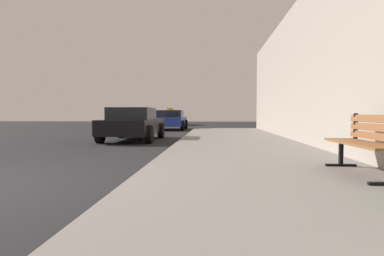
{
  "coord_description": "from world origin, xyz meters",
  "views": [
    {
      "loc": [
        3.14,
        -4.33,
        1.03
      ],
      "look_at": [
        2.73,
        2.11,
        0.75
      ],
      "focal_mm": 30.3,
      "sensor_mm": 36.0,
      "label": 1
    }
  ],
  "objects_px": {
    "car_white": "(175,118)",
    "car_black": "(133,124)",
    "car_blue": "(170,120)",
    "bench": "(368,139)"
  },
  "relations": [
    {
      "from": "bench",
      "to": "car_white",
      "type": "distance_m",
      "value": 26.2
    },
    {
      "from": "car_white",
      "to": "car_black",
      "type": "bearing_deg",
      "value": -88.39
    },
    {
      "from": "car_black",
      "to": "car_blue",
      "type": "distance_m",
      "value": 8.68
    },
    {
      "from": "bench",
      "to": "car_black",
      "type": "height_order",
      "value": "car_black"
    },
    {
      "from": "bench",
      "to": "car_white",
      "type": "xyz_separation_m",
      "value": [
        -5.84,
        25.54,
        -0.02
      ]
    },
    {
      "from": "bench",
      "to": "car_white",
      "type": "bearing_deg",
      "value": 102.17
    },
    {
      "from": "car_black",
      "to": "car_white",
      "type": "distance_m",
      "value": 17.97
    },
    {
      "from": "car_black",
      "to": "car_white",
      "type": "xyz_separation_m",
      "value": [
        -0.5,
        17.96,
        0.0
      ]
    },
    {
      "from": "bench",
      "to": "car_black",
      "type": "relative_size",
      "value": 0.42
    },
    {
      "from": "car_black",
      "to": "car_white",
      "type": "height_order",
      "value": "car_white"
    }
  ]
}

